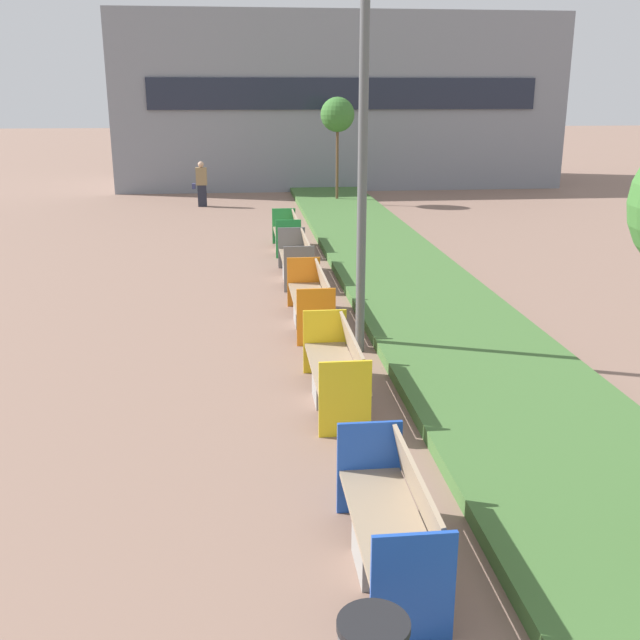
{
  "coord_description": "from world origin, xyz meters",
  "views": [
    {
      "loc": [
        -0.25,
        2.25,
        3.91
      ],
      "look_at": [
        0.9,
        12.99,
        0.6
      ],
      "focal_mm": 42.0,
      "sensor_mm": 36.0,
      "label": 1
    }
  ],
  "objects_px": {
    "bench_orange_frame": "(312,303)",
    "sapling_tree_far": "(337,115)",
    "bench_grey_frame": "(297,262)",
    "pedestrian_walking": "(201,184)",
    "bench_blue_frame": "(392,531)",
    "bench_yellow_frame": "(337,374)",
    "bench_green_frame": "(288,236)",
    "street_lamp_post": "(364,60)"
  },
  "relations": [
    {
      "from": "bench_green_frame",
      "to": "sapling_tree_far",
      "type": "relative_size",
      "value": 0.51
    },
    {
      "from": "bench_yellow_frame",
      "to": "bench_orange_frame",
      "type": "distance_m",
      "value": 3.43
    },
    {
      "from": "street_lamp_post",
      "to": "pedestrian_walking",
      "type": "relative_size",
      "value": 5.02
    },
    {
      "from": "bench_orange_frame",
      "to": "sapling_tree_far",
      "type": "distance_m",
      "value": 15.02
    },
    {
      "from": "bench_grey_frame",
      "to": "pedestrian_walking",
      "type": "bearing_deg",
      "value": 102.8
    },
    {
      "from": "bench_yellow_frame",
      "to": "bench_orange_frame",
      "type": "height_order",
      "value": "same"
    },
    {
      "from": "bench_orange_frame",
      "to": "bench_grey_frame",
      "type": "xyz_separation_m",
      "value": [
        -0.0,
        3.3,
        -0.0
      ]
    },
    {
      "from": "bench_blue_frame",
      "to": "bench_orange_frame",
      "type": "bearing_deg",
      "value": 89.95
    },
    {
      "from": "bench_orange_frame",
      "to": "sapling_tree_far",
      "type": "bearing_deg",
      "value": 80.93
    },
    {
      "from": "bench_green_frame",
      "to": "pedestrian_walking",
      "type": "distance_m",
      "value": 8.37
    },
    {
      "from": "bench_yellow_frame",
      "to": "bench_grey_frame",
      "type": "bearing_deg",
      "value": 89.99
    },
    {
      "from": "bench_blue_frame",
      "to": "bench_orange_frame",
      "type": "distance_m",
      "value": 7.08
    },
    {
      "from": "street_lamp_post",
      "to": "sapling_tree_far",
      "type": "xyz_separation_m",
      "value": [
        1.72,
        16.09,
        -1.23
      ]
    },
    {
      "from": "bench_blue_frame",
      "to": "pedestrian_walking",
      "type": "height_order",
      "value": "pedestrian_walking"
    },
    {
      "from": "bench_grey_frame",
      "to": "bench_blue_frame",
      "type": "bearing_deg",
      "value": -90.02
    },
    {
      "from": "bench_green_frame",
      "to": "pedestrian_walking",
      "type": "bearing_deg",
      "value": 107.48
    },
    {
      "from": "pedestrian_walking",
      "to": "bench_blue_frame",
      "type": "bearing_deg",
      "value": -83.32
    },
    {
      "from": "bench_blue_frame",
      "to": "bench_yellow_frame",
      "type": "bearing_deg",
      "value": 89.95
    },
    {
      "from": "bench_green_frame",
      "to": "street_lamp_post",
      "type": "distance_m",
      "value": 8.86
    },
    {
      "from": "bench_blue_frame",
      "to": "bench_grey_frame",
      "type": "height_order",
      "value": "same"
    },
    {
      "from": "bench_blue_frame",
      "to": "bench_green_frame",
      "type": "relative_size",
      "value": 1.0
    },
    {
      "from": "bench_orange_frame",
      "to": "bench_grey_frame",
      "type": "height_order",
      "value": "same"
    },
    {
      "from": "bench_orange_frame",
      "to": "sapling_tree_far",
      "type": "height_order",
      "value": "sapling_tree_far"
    },
    {
      "from": "bench_blue_frame",
      "to": "sapling_tree_far",
      "type": "height_order",
      "value": "sapling_tree_far"
    },
    {
      "from": "pedestrian_walking",
      "to": "bench_orange_frame",
      "type": "bearing_deg",
      "value": -80.06
    },
    {
      "from": "bench_blue_frame",
      "to": "pedestrian_walking",
      "type": "xyz_separation_m",
      "value": [
        -2.51,
        21.44,
        0.43
      ]
    },
    {
      "from": "sapling_tree_far",
      "to": "bench_blue_frame",
      "type": "bearing_deg",
      "value": -96.15
    },
    {
      "from": "bench_yellow_frame",
      "to": "bench_grey_frame",
      "type": "distance_m",
      "value": 6.73
    },
    {
      "from": "bench_yellow_frame",
      "to": "sapling_tree_far",
      "type": "height_order",
      "value": "sapling_tree_far"
    },
    {
      "from": "bench_orange_frame",
      "to": "bench_green_frame",
      "type": "xyz_separation_m",
      "value": [
        -0.01,
        6.39,
        -0.01
      ]
    },
    {
      "from": "street_lamp_post",
      "to": "bench_grey_frame",
      "type": "bearing_deg",
      "value": 97.24
    },
    {
      "from": "bench_green_frame",
      "to": "sapling_tree_far",
      "type": "distance_m",
      "value": 8.95
    },
    {
      "from": "bench_blue_frame",
      "to": "bench_grey_frame",
      "type": "xyz_separation_m",
      "value": [
        0.0,
        10.38,
        0.01
      ]
    },
    {
      "from": "bench_yellow_frame",
      "to": "sapling_tree_far",
      "type": "xyz_separation_m",
      "value": [
        2.33,
        18.01,
        2.73
      ]
    },
    {
      "from": "bench_grey_frame",
      "to": "bench_green_frame",
      "type": "relative_size",
      "value": 1.16
    },
    {
      "from": "bench_orange_frame",
      "to": "street_lamp_post",
      "type": "bearing_deg",
      "value": -68.01
    },
    {
      "from": "sapling_tree_far",
      "to": "pedestrian_walking",
      "type": "bearing_deg",
      "value": -177.34
    },
    {
      "from": "sapling_tree_far",
      "to": "pedestrian_walking",
      "type": "relative_size",
      "value": 2.38
    },
    {
      "from": "bench_grey_frame",
      "to": "bench_yellow_frame",
      "type": "bearing_deg",
      "value": -90.01
    },
    {
      "from": "bench_orange_frame",
      "to": "street_lamp_post",
      "type": "xyz_separation_m",
      "value": [
        0.61,
        -1.51,
        3.95
      ]
    },
    {
      "from": "bench_yellow_frame",
      "to": "bench_green_frame",
      "type": "distance_m",
      "value": 9.82
    },
    {
      "from": "bench_blue_frame",
      "to": "bench_orange_frame",
      "type": "height_order",
      "value": "same"
    }
  ]
}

